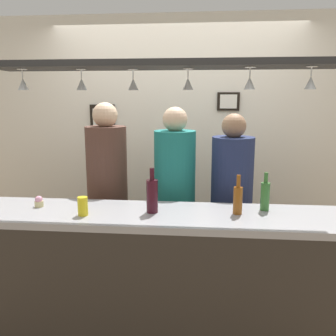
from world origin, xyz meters
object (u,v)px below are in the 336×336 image
Objects in this scene: picture_frame_caricature at (103,121)px; bottle_wine_dark_red at (152,195)px; picture_frame_upper_small at (228,101)px; drink_can at (83,206)px; person_left_brown_shirt at (107,185)px; person_middle_teal_shirt at (175,189)px; bottle_beer_green_import at (265,195)px; cupcake at (39,202)px; person_right_navy_shirt at (232,194)px; bottle_beer_amber_tall at (238,199)px.

bottle_wine_dark_red is at bearing -62.95° from picture_frame_caricature.
picture_frame_caricature is at bearing 180.00° from picture_frame_upper_small.
bottle_wine_dark_red reaches higher than drink_can.
person_middle_teal_shirt is at bearing 0.00° from person_left_brown_shirt.
bottle_beer_green_import is 3.33× the size of cupcake.
drink_can is 1.56× the size of cupcake.
person_middle_teal_shirt reaches higher than person_right_navy_shirt.
bottle_beer_amber_tall is 3.33× the size of cupcake.
person_middle_teal_shirt is at bearing 180.00° from person_right_navy_shirt.
person_left_brown_shirt is 0.73m from drink_can.
drink_can is at bearing -126.65° from person_middle_teal_shirt.
person_right_navy_shirt is at bearing 47.32° from bottle_wine_dark_red.
person_right_navy_shirt is 1.08m from picture_frame_upper_small.
picture_frame_upper_small is (0.00, 0.78, 0.75)m from person_right_navy_shirt.
bottle_wine_dark_red is 0.76m from bottle_beer_green_import.
bottle_beer_green_import is (0.75, 0.12, -0.01)m from bottle_wine_dark_red.
bottle_beer_green_import is at bearing -82.24° from picture_frame_upper_small.
drink_can reaches higher than cupcake.
person_right_navy_shirt reaches higher than bottle_beer_amber_tall.
drink_can is 1.93m from picture_frame_upper_small.
person_left_brown_shirt is 0.78m from bottle_wine_dark_red.
person_middle_teal_shirt reaches higher than drink_can.
picture_frame_upper_small reaches higher than bottle_beer_amber_tall.
person_middle_teal_shirt is at bearing 32.24° from cupcake.
person_right_navy_shirt is 0.86m from bottle_wine_dark_red.
bottle_beer_green_import reaches higher than cupcake.
person_right_navy_shirt is 1.60m from picture_frame_caricature.
picture_frame_upper_small is at bearing 44.29° from cupcake.
person_right_navy_shirt is 6.39× the size of bottle_beer_amber_tall.
cupcake is at bearing -157.43° from person_right_navy_shirt.
person_right_navy_shirt is 0.61m from bottle_beer_amber_tall.
picture_frame_upper_small is (-0.17, 1.28, 0.61)m from bottle_beer_green_import.
person_middle_teal_shirt is 0.83m from bottle_beer_green_import.
person_right_navy_shirt is (0.47, 0.00, -0.03)m from person_middle_teal_shirt.
bottle_wine_dark_red is 1.15× the size of bottle_beer_green_import.
cupcake is (-1.37, 0.03, -0.06)m from bottle_beer_amber_tall.
person_left_brown_shirt is 5.14× the size of picture_frame_caricature.
picture_frame_caricature is (-0.28, 1.50, 0.45)m from drink_can.
person_right_navy_shirt is at bearing 22.57° from cupcake.
person_right_navy_shirt is at bearing -31.12° from picture_frame_caricature.
person_middle_teal_shirt is at bearing 142.26° from bottle_beer_green_import.
person_right_navy_shirt is 1.49m from cupcake.
bottle_beer_green_import is (0.65, -0.50, 0.10)m from person_middle_teal_shirt.
drink_can is at bearing -79.61° from picture_frame_caricature.
person_middle_teal_shirt is 0.64m from bottle_wine_dark_red.
picture_frame_upper_small reaches higher than person_left_brown_shirt.
person_left_brown_shirt is at bearing 149.80° from bottle_beer_amber_tall.
bottle_beer_green_import reaches higher than drink_can.
cupcake is at bearing -147.76° from person_middle_teal_shirt.
bottle_wine_dark_red is (0.47, -0.62, 0.09)m from person_left_brown_shirt.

